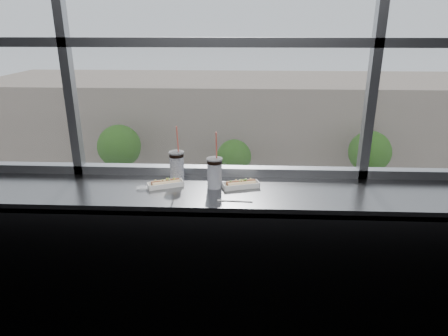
{
  "coord_description": "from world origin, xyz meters",
  "views": [
    {
      "loc": [
        0.16,
        -1.15,
        2.11
      ],
      "look_at": [
        0.05,
        1.23,
        1.25
      ],
      "focal_mm": 32.0,
      "sensor_mm": 36.0,
      "label": 1
    }
  ],
  "objects_px": {
    "hotdog_tray_right": "(241,184)",
    "loose_straw": "(235,201)",
    "soda_cup_right": "(215,171)",
    "pedestrian_b": "(207,175)",
    "wrapper": "(143,188)",
    "car_far_b": "(248,198)",
    "car_near_d": "(404,264)",
    "tree_center": "(234,157)",
    "car_far_c": "(399,201)",
    "car_near_b": "(88,255)",
    "tree_left": "(119,146)",
    "tree_right": "(370,152)",
    "hotdog_tray_left": "(166,183)",
    "pedestrian_c": "(282,183)",
    "soda_cup_left": "(177,165)",
    "pedestrian_d": "(365,179)",
    "car_near_c": "(220,259)",
    "car_far_a": "(107,197)"
  },
  "relations": [
    {
      "from": "car_near_d",
      "to": "car_far_c",
      "type": "distance_m",
      "value": 8.42
    },
    {
      "from": "car_near_d",
      "to": "pedestrian_c",
      "type": "relative_size",
      "value": 3.0
    },
    {
      "from": "car_near_d",
      "to": "tree_center",
      "type": "relative_size",
      "value": 1.41
    },
    {
      "from": "car_near_c",
      "to": "soda_cup_left",
      "type": "bearing_deg",
      "value": -170.12
    },
    {
      "from": "soda_cup_right",
      "to": "pedestrian_c",
      "type": "bearing_deg",
      "value": 82.85
    },
    {
      "from": "hotdog_tray_left",
      "to": "pedestrian_b",
      "type": "bearing_deg",
      "value": 71.79
    },
    {
      "from": "tree_center",
      "to": "tree_right",
      "type": "xyz_separation_m",
      "value": [
        10.76,
        0.0,
        0.56
      ]
    },
    {
      "from": "car_far_a",
      "to": "soda_cup_left",
      "type": "bearing_deg",
      "value": -154.73
    },
    {
      "from": "hotdog_tray_left",
      "to": "pedestrian_c",
      "type": "relative_size",
      "value": 0.12
    },
    {
      "from": "hotdog_tray_left",
      "to": "car_near_c",
      "type": "xyz_separation_m",
      "value": [
        -0.58,
        16.24,
        -11.04
      ]
    },
    {
      "from": "loose_straw",
      "to": "tree_center",
      "type": "bearing_deg",
      "value": 94.29
    },
    {
      "from": "pedestrian_c",
      "to": "car_near_d",
      "type": "bearing_deg",
      "value": 25.93
    },
    {
      "from": "car_far_b",
      "to": "pedestrian_d",
      "type": "xyz_separation_m",
      "value": [
        9.67,
        4.27,
        0.0
      ]
    },
    {
      "from": "hotdog_tray_right",
      "to": "pedestrian_b",
      "type": "xyz_separation_m",
      "value": [
        -2.9,
        29.1,
        -11.07
      ]
    },
    {
      "from": "hotdog_tray_right",
      "to": "loose_straw",
      "type": "relative_size",
      "value": 1.18
    },
    {
      "from": "pedestrian_b",
      "to": "tree_center",
      "type": "relative_size",
      "value": 0.46
    },
    {
      "from": "car_near_c",
      "to": "tree_center",
      "type": "relative_size",
      "value": 1.39
    },
    {
      "from": "car_far_b",
      "to": "tree_left",
      "type": "bearing_deg",
      "value": 74.0
    },
    {
      "from": "wrapper",
      "to": "tree_right",
      "type": "xyz_separation_m",
      "value": [
        10.78,
        28.29,
        -8.56
      ]
    },
    {
      "from": "car_near_d",
      "to": "tree_right",
      "type": "distance_m",
      "value": 12.33
    },
    {
      "from": "pedestrian_d",
      "to": "hotdog_tray_left",
      "type": "bearing_deg",
      "value": -110.49
    },
    {
      "from": "soda_cup_left",
      "to": "pedestrian_d",
      "type": "xyz_separation_m",
      "value": [
        10.6,
        28.39,
        -11.09
      ]
    },
    {
      "from": "tree_left",
      "to": "soda_cup_left",
      "type": "bearing_deg",
      "value": -71.29
    },
    {
      "from": "soda_cup_right",
      "to": "pedestrian_b",
      "type": "xyz_separation_m",
      "value": [
        -2.72,
        29.1,
        -11.15
      ]
    },
    {
      "from": "loose_straw",
      "to": "pedestrian_c",
      "type": "height_order",
      "value": "loose_straw"
    },
    {
      "from": "hotdog_tray_right",
      "to": "car_far_a",
      "type": "xyz_separation_m",
      "value": [
        -9.95,
        24.23,
        -11.08
      ]
    },
    {
      "from": "hotdog_tray_left",
      "to": "soda_cup_right",
      "type": "xyz_separation_m",
      "value": [
        0.32,
        0.01,
        0.09
      ]
    },
    {
      "from": "car_far_a",
      "to": "car_near_d",
      "type": "relative_size",
      "value": 0.94
    },
    {
      "from": "soda_cup_left",
      "to": "pedestrian_b",
      "type": "height_order",
      "value": "soda_cup_left"
    },
    {
      "from": "car_far_b",
      "to": "pedestrian_b",
      "type": "xyz_separation_m",
      "value": [
        -3.38,
        4.87,
        -0.06
      ]
    },
    {
      "from": "car_far_a",
      "to": "tree_center",
      "type": "bearing_deg",
      "value": -63.03
    },
    {
      "from": "car_far_c",
      "to": "tree_center",
      "type": "relative_size",
      "value": 1.49
    },
    {
      "from": "soda_cup_right",
      "to": "tree_left",
      "type": "xyz_separation_m",
      "value": [
        -9.79,
        28.23,
        -8.47
      ]
    },
    {
      "from": "hotdog_tray_left",
      "to": "car_near_b",
      "type": "xyz_separation_m",
      "value": [
        -7.85,
        16.24,
        -10.97
      ]
    },
    {
      "from": "car_far_c",
      "to": "car_near_c",
      "type": "height_order",
      "value": "car_far_c"
    },
    {
      "from": "hotdog_tray_left",
      "to": "loose_straw",
      "type": "bearing_deg",
      "value": -47.61
    },
    {
      "from": "soda_cup_right",
      "to": "tree_center",
      "type": "xyz_separation_m",
      "value": [
        -0.45,
        28.23,
        -9.22
      ]
    },
    {
      "from": "hotdog_tray_left",
      "to": "tree_center",
      "type": "bearing_deg",
      "value": 67.33
    },
    {
      "from": "car_near_d",
      "to": "tree_center",
      "type": "height_order",
      "value": "tree_center"
    },
    {
      "from": "tree_center",
      "to": "car_far_c",
      "type": "bearing_deg",
      "value": -18.48
    },
    {
      "from": "hotdog_tray_right",
      "to": "car_far_c",
      "type": "relative_size",
      "value": 0.04
    },
    {
      "from": "wrapper",
      "to": "car_far_b",
      "type": "bearing_deg",
      "value": 87.36
    },
    {
      "from": "car_far_c",
      "to": "tree_left",
      "type": "relative_size",
      "value": 1.19
    },
    {
      "from": "car_far_b",
      "to": "hotdog_tray_right",
      "type": "bearing_deg",
      "value": -176.19
    },
    {
      "from": "car_near_b",
      "to": "car_far_b",
      "type": "relative_size",
      "value": 1.03
    },
    {
      "from": "loose_straw",
      "to": "pedestrian_b",
      "type": "bearing_deg",
      "value": 98.68
    },
    {
      "from": "car_near_b",
      "to": "car_far_c",
      "type": "bearing_deg",
      "value": -74.46
    },
    {
      "from": "car_far_b",
      "to": "pedestrian_b",
      "type": "distance_m",
      "value": 5.93
    },
    {
      "from": "car_far_a",
      "to": "tree_center",
      "type": "xyz_separation_m",
      "value": [
        9.32,
        4.0,
        1.95
      ]
    },
    {
      "from": "soda_cup_right",
      "to": "car_near_b",
      "type": "xyz_separation_m",
      "value": [
        -8.18,
        16.23,
        -11.06
      ]
    }
  ]
}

